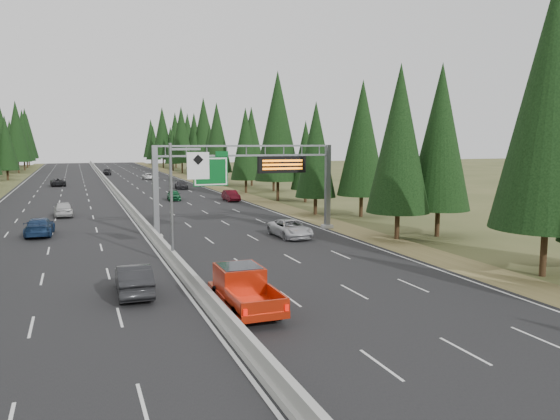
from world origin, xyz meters
The scene contains 17 objects.
road centered at (0.00, 80.00, 0.04)m, with size 32.00×260.00×0.08m, color black.
shoulder_right centered at (17.80, 80.00, 0.03)m, with size 3.60×260.00×0.06m, color olive.
median_barrier centered at (0.00, 80.00, 0.41)m, with size 0.70×260.00×0.85m.
sign_gantry centered at (8.92, 34.88, 5.27)m, with size 16.75×0.98×7.80m.
hov_sign_pole centered at (0.58, 24.97, 4.72)m, with size 2.80×0.50×8.00m.
tree_row_right centered at (22.06, 83.15, 9.16)m, with size 11.61×243.29×18.81m.
silver_minivan centered at (11.06, 31.54, 0.82)m, with size 2.47×5.35×1.49m, color #B7B8BC.
red_pickup centered at (1.50, 13.89, 1.20)m, with size 2.21×6.19×2.02m.
car_ahead_green centered at (6.85, 64.68, 0.80)m, with size 1.70×4.22×1.44m, color #12502A.
car_ahead_dkred centered at (14.03, 60.97, 0.81)m, with size 1.55×4.45×1.47m, color #500B15.
car_ahead_dkgrey centered at (11.14, 82.27, 0.75)m, with size 1.89×4.65×1.35m, color black.
car_ahead_white centered at (8.99, 108.64, 0.73)m, with size 2.14×4.65×1.29m, color white.
car_ahead_far centered at (1.50, 128.24, 0.90)m, with size 1.93×4.81×1.64m, color black.
car_onc_near centered at (-3.22, 18.16, 0.91)m, with size 1.75×5.01×1.65m, color black.
car_onc_blue centered at (-8.95, 39.93, 0.86)m, with size 2.19×5.39×1.57m, color navy.
car_onc_white centered at (-7.24, 52.37, 0.90)m, with size 1.93×4.80×1.64m, color #B9B9B9.
car_onc_far centered at (-8.83, 96.58, 0.82)m, with size 2.47×5.36×1.49m, color black.
Camera 1 is at (-5.92, -11.03, 8.18)m, focal length 35.00 mm.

